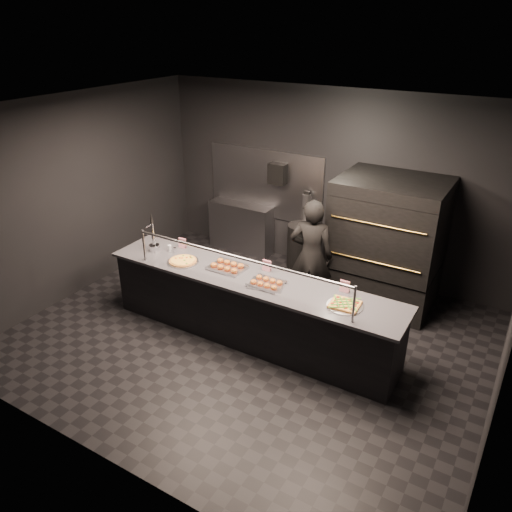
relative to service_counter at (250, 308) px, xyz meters
name	(u,v)px	position (x,y,z in m)	size (l,w,h in m)	color
room	(250,235)	(-0.02, 0.05, 1.03)	(6.04, 6.00, 3.00)	black
service_counter	(250,308)	(0.00, 0.00, 0.00)	(4.10, 0.78, 1.37)	black
pizza_oven	(387,242)	(1.20, 1.90, 0.50)	(1.50, 1.23, 1.91)	black
prep_shelf	(241,227)	(-1.60, 2.32, -0.01)	(1.20, 0.35, 0.90)	#99999E
towel_dispenser	(278,174)	(-0.90, 2.39, 1.09)	(0.30, 0.20, 0.35)	black
fire_extinguisher	(306,207)	(-0.35, 2.40, 0.60)	(0.14, 0.14, 0.51)	#B2B2B7
beer_tap	(153,240)	(-1.60, 0.00, 0.62)	(0.15, 0.21, 0.58)	silver
round_pizza	(183,261)	(-1.02, -0.09, 0.47)	(0.43, 0.43, 0.03)	silver
slider_tray_a	(227,266)	(-0.39, 0.06, 0.49)	(0.49, 0.38, 0.08)	silver
slider_tray_b	(266,283)	(0.28, -0.06, 0.48)	(0.49, 0.40, 0.07)	silver
square_pizza	(345,305)	(1.31, -0.03, 0.47)	(0.43, 0.43, 0.05)	silver
condiment_jar	(171,249)	(-1.37, 0.10, 0.50)	(0.14, 0.05, 0.09)	silver
tent_cards	(260,264)	(-0.01, 0.28, 0.53)	(2.61, 0.04, 0.15)	white
trash_bin	(301,247)	(-0.33, 2.22, -0.07)	(0.47, 0.47, 0.79)	black
worker	(311,256)	(0.35, 1.12, 0.39)	(0.62, 0.41, 1.70)	black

